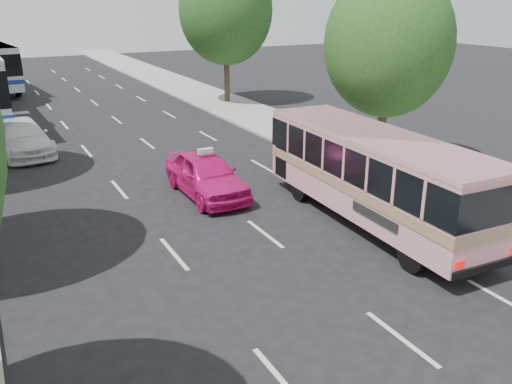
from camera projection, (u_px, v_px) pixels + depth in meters
ground at (309, 305)px, 12.61m from camera, size 120.00×120.00×0.00m
sidewalk_right at (247, 113)px, 32.95m from camera, size 4.00×90.00×0.12m
tree_right_near at (391, 38)px, 21.27m from camera, size 5.10×5.10×7.95m
tree_right_far at (227, 6)px, 34.40m from camera, size 6.00×6.00×9.35m
pink_bus at (374, 169)px, 16.56m from camera, size 2.63×9.16×2.90m
pink_taxi at (206, 174)px, 19.31m from camera, size 1.84×4.56×1.55m
white_pickup at (22, 137)px, 24.47m from camera, size 2.58×5.34×1.50m
taxi_roof_sign at (205, 151)px, 19.02m from camera, size 0.55×0.18×0.18m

